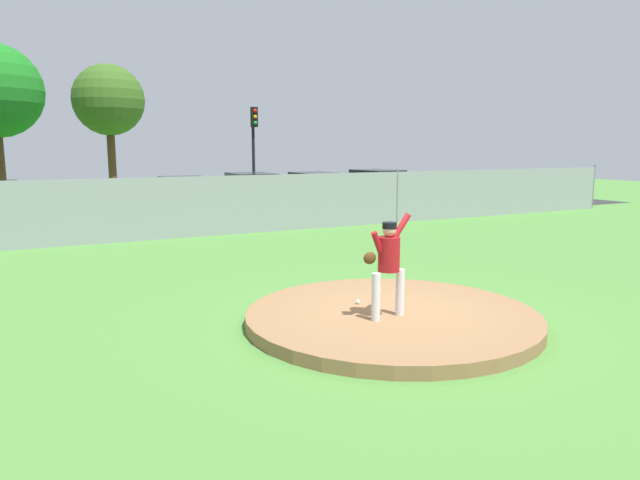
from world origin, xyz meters
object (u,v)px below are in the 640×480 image
at_px(parked_car_burgundy, 377,190).
at_px(traffic_light_far, 254,139).
at_px(pitcher_youth, 388,260).
at_px(baseball, 358,302).
at_px(parked_car_red, 251,195).
at_px(traffic_cone_orange, 52,220).
at_px(parked_car_charcoal, 186,200).
at_px(parked_car_slate, 316,193).

height_order(parked_car_burgundy, traffic_light_far, traffic_light_far).
height_order(pitcher_youth, baseball, pitcher_youth).
bearing_deg(parked_car_burgundy, pitcher_youth, -122.58).
height_order(pitcher_youth, traffic_light_far, traffic_light_far).
bearing_deg(baseball, pitcher_youth, -91.07).
bearing_deg(parked_car_red, traffic_cone_orange, -176.16).
bearing_deg(parked_car_red, parked_car_charcoal, -167.08).
height_order(pitcher_youth, parked_car_charcoal, pitcher_youth).
bearing_deg(traffic_cone_orange, pitcher_youth, -75.17).
bearing_deg(traffic_cone_orange, parked_car_red, 3.84).
distance_m(pitcher_youth, baseball, 1.20).
distance_m(pitcher_youth, traffic_light_far, 19.24).
relative_size(baseball, parked_car_burgundy, 0.02).
xyz_separation_m(traffic_cone_orange, traffic_light_far, (8.88, 3.83, 2.86)).
bearing_deg(traffic_light_far, parked_car_burgundy, -36.53).
relative_size(pitcher_youth, parked_car_burgundy, 0.36).
bearing_deg(traffic_light_far, traffic_cone_orange, -156.69).
xyz_separation_m(parked_car_red, traffic_cone_orange, (-7.46, -0.50, -0.54)).
distance_m(parked_car_burgundy, parked_car_charcoal, 8.91).
distance_m(traffic_cone_orange, traffic_light_far, 10.09).
bearing_deg(parked_car_charcoal, parked_car_burgundy, 3.68).
bearing_deg(traffic_cone_orange, traffic_light_far, 23.31).
distance_m(parked_car_slate, traffic_light_far, 4.36).
height_order(pitcher_youth, parked_car_red, pitcher_youth).
relative_size(parked_car_red, parked_car_slate, 1.10).
relative_size(pitcher_youth, parked_car_red, 0.34).
height_order(baseball, traffic_cone_orange, traffic_cone_orange).
relative_size(pitcher_youth, baseball, 20.96).
xyz_separation_m(pitcher_youth, traffic_cone_orange, (-3.87, 14.63, -0.81)).
xyz_separation_m(parked_car_charcoal, parked_car_slate, (5.78, 0.61, 0.01)).
relative_size(parked_car_charcoal, parked_car_slate, 1.05).
relative_size(parked_car_burgundy, parked_car_slate, 1.03).
relative_size(baseball, parked_car_charcoal, 0.02).
relative_size(traffic_cone_orange, traffic_light_far, 0.12).
bearing_deg(traffic_light_far, parked_car_red, -113.20).
xyz_separation_m(baseball, parked_car_burgundy, (9.60, 14.19, 0.59)).
height_order(pitcher_youth, parked_car_slate, pitcher_youth).
relative_size(pitcher_youth, traffic_cone_orange, 2.82).
xyz_separation_m(parked_car_burgundy, parked_car_slate, (-3.11, 0.04, -0.03)).
distance_m(baseball, parked_car_charcoal, 13.65).
height_order(baseball, traffic_light_far, traffic_light_far).
distance_m(parked_car_charcoal, traffic_cone_orange, 4.63).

